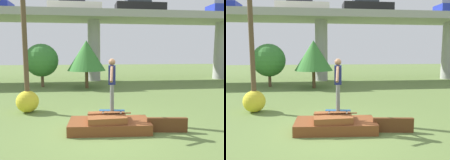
% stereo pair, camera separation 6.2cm
% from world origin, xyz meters
% --- Properties ---
extents(ground_plane, '(80.00, 80.00, 0.00)m').
position_xyz_m(ground_plane, '(0.00, 0.00, 0.00)').
color(ground_plane, olive).
extents(scrap_pile, '(2.67, 1.33, 0.59)m').
position_xyz_m(scrap_pile, '(-0.02, -0.01, 0.22)').
color(scrap_pile, brown).
rests_on(scrap_pile, ground_plane).
extents(scrap_plank_loose, '(1.29, 0.28, 0.47)m').
position_xyz_m(scrap_plank_loose, '(1.82, -0.35, 0.23)').
color(scrap_plank_loose, '#5B3319').
rests_on(scrap_plank_loose, ground_plane).
extents(skateboard, '(0.84, 0.32, 0.09)m').
position_xyz_m(skateboard, '(0.09, 0.01, 0.66)').
color(skateboard, '#23517F').
rests_on(skateboard, scrap_pile).
extents(skater, '(0.26, 1.12, 1.67)m').
position_xyz_m(skater, '(0.09, 0.01, 1.64)').
color(skater, slate).
rests_on(skater, skateboard).
extents(highway_overpass, '(44.00, 4.51, 5.98)m').
position_xyz_m(highway_overpass, '(0.00, 12.96, 5.26)').
color(highway_overpass, '#9E9E99').
rests_on(highway_overpass, ground_plane).
extents(car_on_overpass_mid, '(4.32, 1.64, 1.45)m').
position_xyz_m(car_on_overpass_mid, '(3.99, 12.48, 6.57)').
color(car_on_overpass_mid, black).
rests_on(car_on_overpass_mid, highway_overpass).
extents(car_on_overpass_far_right, '(4.55, 1.80, 1.47)m').
position_xyz_m(car_on_overpass_far_right, '(-1.65, 13.02, 6.58)').
color(car_on_overpass_far_right, silver).
rests_on(car_on_overpass_far_right, highway_overpass).
extents(utility_pole, '(1.30, 0.20, 7.61)m').
position_xyz_m(utility_pole, '(-3.22, 2.61, 3.93)').
color(utility_pole, brown).
rests_on(utility_pole, ground_plane).
extents(tree_behind_left, '(2.71, 2.71, 3.39)m').
position_xyz_m(tree_behind_left, '(-0.70, 8.80, 2.32)').
color(tree_behind_left, brown).
rests_on(tree_behind_left, ground_plane).
extents(tree_behind_right, '(2.42, 2.42, 3.18)m').
position_xyz_m(tree_behind_right, '(-3.97, 9.75, 1.97)').
color(tree_behind_right, brown).
rests_on(tree_behind_right, ground_plane).
extents(bush_yellow_flowering, '(0.93, 0.93, 0.93)m').
position_xyz_m(bush_yellow_flowering, '(-3.22, 2.60, 0.47)').
color(bush_yellow_flowering, gold).
rests_on(bush_yellow_flowering, ground_plane).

